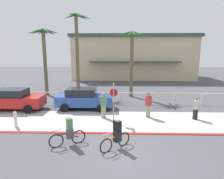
# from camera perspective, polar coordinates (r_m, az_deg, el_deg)

# --- Properties ---
(ground_plane) EXTENTS (80.00, 80.00, 0.00)m
(ground_plane) POSITION_cam_1_polar(r_m,az_deg,el_deg) (18.72, 2.41, -3.03)
(ground_plane) COLOR #4C4C51
(sidewalk_strip) EXTENTS (44.00, 4.00, 0.02)m
(sidewalk_strip) POSITION_cam_1_polar(r_m,az_deg,el_deg) (13.17, 2.71, -9.19)
(sidewalk_strip) COLOR beige
(sidewalk_strip) RESTS_ON ground
(curb_paint) EXTENTS (44.00, 0.24, 0.03)m
(curb_paint) POSITION_cam_1_polar(r_m,az_deg,el_deg) (11.32, 2.88, -12.69)
(curb_paint) COLOR maroon
(curb_paint) RESTS_ON ground
(building_backdrop) EXTENTS (20.29, 10.67, 7.22)m
(building_backdrop) POSITION_cam_1_polar(r_m,az_deg,el_deg) (34.88, 6.04, 9.54)
(building_backdrop) COLOR beige
(building_backdrop) RESTS_ON ground
(rail_fence) EXTENTS (23.58, 0.08, 1.04)m
(rail_fence) POSITION_cam_1_polar(r_m,az_deg,el_deg) (17.07, 2.49, -1.53)
(rail_fence) COLOR white
(rail_fence) RESTS_ON ground
(stop_sign_bike_lane) EXTENTS (0.52, 0.56, 2.56)m
(stop_sign_bike_lane) POSITION_cam_1_polar(r_m,az_deg,el_deg) (12.55, 0.48, -2.25)
(stop_sign_bike_lane) COLOR gray
(stop_sign_bike_lane) RESTS_ON ground
(bollard_0) EXTENTS (0.20, 0.20, 1.00)m
(bollard_0) POSITION_cam_1_polar(r_m,az_deg,el_deg) (13.38, -26.45, -7.78)
(bollard_0) COLOR white
(bollard_0) RESTS_ON ground
(palm_tree_0) EXTENTS (3.16, 3.27, 6.89)m
(palm_tree_0) POSITION_cam_1_polar(r_m,az_deg,el_deg) (21.54, -19.29, 12.33)
(palm_tree_0) COLOR brown
(palm_tree_0) RESTS_ON ground
(palm_tree_1) EXTENTS (3.54, 3.71, 8.65)m
(palm_tree_1) POSITION_cam_1_polar(r_m,az_deg,el_deg) (22.50, -10.31, 15.55)
(palm_tree_1) COLOR brown
(palm_tree_1) RESTS_ON ground
(palm_tree_2) EXTENTS (3.14, 3.07, 6.55)m
(palm_tree_2) POSITION_cam_1_polar(r_m,az_deg,el_deg) (19.66, 5.68, 12.61)
(palm_tree_2) COLOR brown
(palm_tree_2) RESTS_ON ground
(car_red_0) EXTENTS (4.40, 2.02, 1.69)m
(car_red_0) POSITION_cam_1_polar(r_m,az_deg,el_deg) (17.16, -26.73, -2.56)
(car_red_0) COLOR red
(car_red_0) RESTS_ON ground
(car_blue_1) EXTENTS (4.40, 2.02, 1.69)m
(car_blue_1) POSITION_cam_1_polar(r_m,az_deg,el_deg) (15.78, -8.22, -2.58)
(car_blue_1) COLOR #284793
(car_blue_1) RESTS_ON ground
(cyclist_yellow_0) EXTENTS (1.42, 1.23, 1.50)m
(cyclist_yellow_0) POSITION_cam_1_polar(r_m,az_deg,el_deg) (9.46, 1.34, -13.16)
(cyclist_yellow_0) COLOR black
(cyclist_yellow_0) RESTS_ON ground
(cyclist_black_1) EXTENTS (1.65, 0.88, 1.50)m
(cyclist_black_1) POSITION_cam_1_polar(r_m,az_deg,el_deg) (10.01, -12.58, -12.01)
(cyclist_black_1) COLOR black
(cyclist_black_1) RESTS_ON ground
(pedestrian_0) EXTENTS (0.46, 0.39, 1.82)m
(pedestrian_0) POSITION_cam_1_polar(r_m,az_deg,el_deg) (13.83, 10.56, -4.70)
(pedestrian_0) COLOR gray
(pedestrian_0) RESTS_ON ground
(pedestrian_1) EXTENTS (0.44, 0.48, 1.55)m
(pedestrian_1) POSITION_cam_1_polar(r_m,az_deg,el_deg) (14.41, 23.32, -5.39)
(pedestrian_1) COLOR #232326
(pedestrian_1) RESTS_ON ground
(pedestrian_2) EXTENTS (0.47, 0.47, 1.80)m
(pedestrian_2) POSITION_cam_1_polar(r_m,az_deg,el_deg) (13.50, -2.51, -4.95)
(pedestrian_2) COLOR gray
(pedestrian_2) RESTS_ON ground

